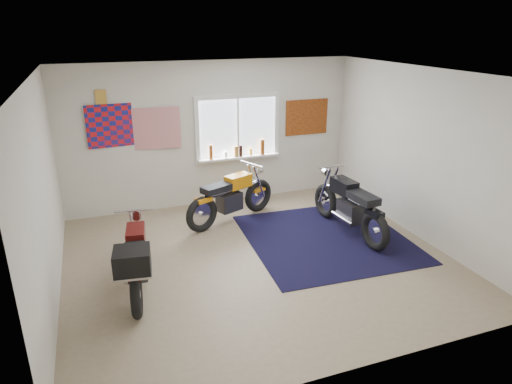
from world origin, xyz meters
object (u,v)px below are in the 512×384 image
object	(u,v)px
black_chrome_bike	(349,207)
maroon_tourer	(136,260)
yellow_triumph	(231,198)
navy_rug	(326,238)

from	to	relation	value
black_chrome_bike	maroon_tourer	world-z (taller)	black_chrome_bike
black_chrome_bike	yellow_triumph	bearing A→B (deg)	51.89
navy_rug	maroon_tourer	xyz separation A→B (m)	(-3.07, -0.60, 0.48)
navy_rug	yellow_triumph	bearing A→B (deg)	135.41
yellow_triumph	black_chrome_bike	distance (m)	2.04
yellow_triumph	black_chrome_bike	world-z (taller)	black_chrome_bike
navy_rug	black_chrome_bike	bearing A→B (deg)	12.60
maroon_tourer	navy_rug	bearing A→B (deg)	-70.74
navy_rug	yellow_triumph	xyz separation A→B (m)	(-1.25, 1.23, 0.42)
navy_rug	maroon_tourer	world-z (taller)	maroon_tourer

